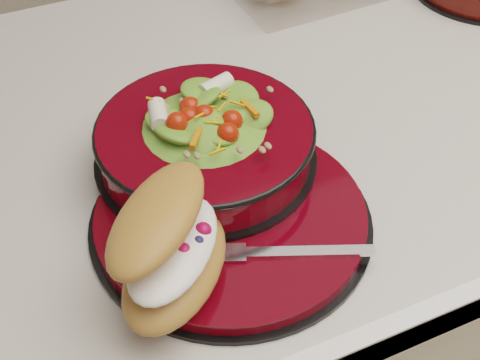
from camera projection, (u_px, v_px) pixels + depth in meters
name	position (u px, v px, depth m)	size (l,w,h in m)	color
island_counter	(348.00, 268.00, 1.24)	(1.24, 0.74, 0.90)	white
dinner_plate	(232.00, 217.00, 0.72)	(0.31, 0.31, 0.02)	black
salad_bowl	(205.00, 135.00, 0.74)	(0.25, 0.25, 0.10)	black
croissant	(171.00, 246.00, 0.62)	(0.17, 0.19, 0.10)	#AF7635
fork	(284.00, 252.00, 0.67)	(0.16, 0.08, 0.00)	silver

